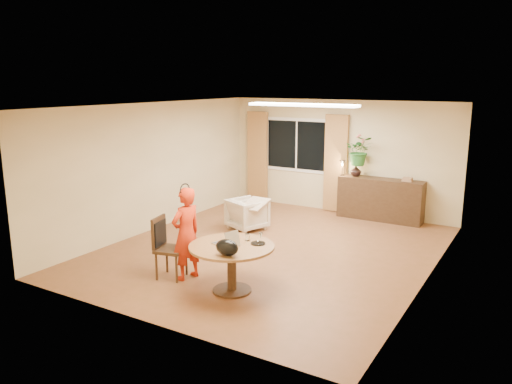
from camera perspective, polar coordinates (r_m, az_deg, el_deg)
floor at (r=9.17m, az=1.76°, el=-6.62°), size 6.50×6.50×0.00m
ceiling at (r=8.67m, az=1.88°, el=9.83°), size 6.50×6.50×0.00m
wall_back at (r=11.74m, az=9.53°, el=4.01°), size 5.50×0.00×5.50m
wall_left at (r=10.41m, az=-11.57°, el=2.85°), size 0.00×6.50×6.50m
wall_right at (r=7.91m, az=19.55°, el=-0.69°), size 0.00×6.50×6.50m
window at (r=12.13m, az=4.67°, el=5.37°), size 1.70×0.03×1.30m
curtain_left at (r=12.60m, az=0.18°, el=4.06°), size 0.55×0.08×2.25m
curtain_right at (r=11.69m, az=9.10°, el=3.23°), size 0.55×0.08×2.25m
ceiling_panel at (r=9.73m, az=5.34°, el=9.88°), size 2.20×0.35×0.05m
dining_table at (r=7.27m, az=-2.80°, el=-7.22°), size 1.24×1.24×0.70m
dining_chair at (r=7.89m, az=-9.69°, el=-6.31°), size 0.55×0.52×0.97m
child at (r=7.75m, az=-7.98°, el=-4.73°), size 0.59×0.45×1.45m
laptop at (r=7.22m, az=-3.57°, el=-5.10°), size 0.42×0.34×0.24m
tumbler at (r=7.41m, az=-0.98°, el=-5.17°), size 0.09×0.09×0.10m
wine_glass at (r=7.19m, az=0.55°, el=-5.36°), size 0.08×0.08×0.19m
pot_lid at (r=7.26m, az=0.22°, el=-5.83°), size 0.26×0.26×0.03m
handbag at (r=6.78m, az=-3.34°, el=-6.35°), size 0.38×0.27×0.23m
armchair at (r=10.33m, az=-0.99°, el=-2.53°), size 0.89×0.91×0.64m
throw at (r=10.09m, az=-0.10°, el=-0.92°), size 0.48×0.57×0.03m
sideboard at (r=11.33m, az=14.01°, el=-0.82°), size 1.85×0.45×0.92m
vase at (r=11.39m, az=11.34°, el=2.40°), size 0.25×0.25×0.25m
bouquet at (r=11.30m, az=11.74°, el=4.63°), size 0.73×0.68×0.66m
book_stack at (r=11.08m, az=16.91°, el=1.40°), size 0.24×0.19×0.09m
desk_lamp at (r=11.43m, az=9.84°, el=2.78°), size 0.18×0.18×0.36m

